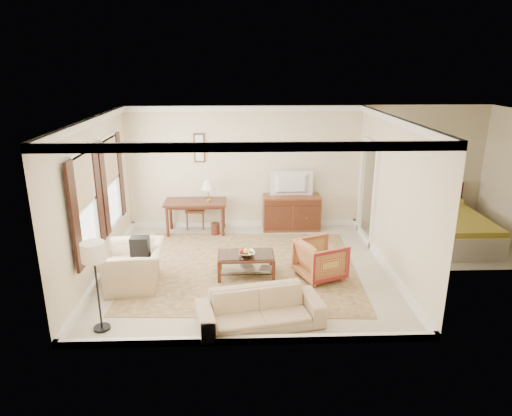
{
  "coord_description": "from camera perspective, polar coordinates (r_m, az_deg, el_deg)",
  "views": [
    {
      "loc": [
        -0.1,
        -8.07,
        3.83
      ],
      "look_at": [
        0.2,
        0.3,
        1.15
      ],
      "focal_mm": 32.0,
      "sensor_mm": 36.0,
      "label": 1
    }
  ],
  "objects": [
    {
      "name": "room_shell",
      "position": [
        8.18,
        -1.34,
        8.18
      ],
      "size": [
        5.51,
        5.01,
        2.91
      ],
      "color": "beige",
      "rests_on": "ground"
    },
    {
      "name": "club_armchair",
      "position": [
        8.42,
        -14.94,
        -6.24
      ],
      "size": [
        0.83,
        1.19,
        0.99
      ],
      "primitive_type": "imported",
      "rotation": [
        0.0,
        0.0,
        -1.49
      ],
      "color": "tan",
      "rests_on": "room_shell"
    },
    {
      "name": "floor_lamp",
      "position": [
        6.95,
        -19.61,
        -5.95
      ],
      "size": [
        0.35,
        0.35,
        1.4
      ],
      "color": "black",
      "rests_on": "room_shell"
    },
    {
      "name": "sideboard",
      "position": [
        10.9,
        4.41,
        -0.56
      ],
      "size": [
        1.35,
        0.52,
        0.83
      ],
      "primitive_type": "cube",
      "color": "brown",
      "rests_on": "room_shell"
    },
    {
      "name": "tv",
      "position": [
        10.63,
        4.54,
        3.99
      ],
      "size": [
        0.96,
        0.55,
        0.13
      ],
      "primitive_type": "imported",
      "rotation": [
        0.0,
        0.0,
        3.14
      ],
      "color": "black",
      "rests_on": "sideboard"
    },
    {
      "name": "book_a",
      "position": [
        8.62,
        -1.79,
        -7.34
      ],
      "size": [
        0.28,
        0.12,
        0.38
      ],
      "primitive_type": "imported",
      "rotation": [
        0.0,
        0.0,
        0.32
      ],
      "color": "brown",
      "rests_on": "coffee_table"
    },
    {
      "name": "annex_bedroom",
      "position": [
        10.87,
        23.07,
        -2.45
      ],
      "size": [
        3.0,
        2.7,
        2.9
      ],
      "color": "beige",
      "rests_on": "ground"
    },
    {
      "name": "window_rear",
      "position": [
        9.61,
        -17.71,
        3.17
      ],
      "size": [
        0.12,
        1.56,
        1.8
      ],
      "primitive_type": null,
      "color": "#CCB284",
      "rests_on": "room_shell"
    },
    {
      "name": "striped_armchair",
      "position": [
        8.53,
        8.09,
        -6.18
      ],
      "size": [
        0.96,
        0.99,
        0.8
      ],
      "primitive_type": "imported",
      "rotation": [
        0.0,
        0.0,
        1.96
      ],
      "color": "maroon",
      "rests_on": "room_shell"
    },
    {
      "name": "fruit_bowl",
      "position": [
        8.41,
        -1.16,
        -5.63
      ],
      "size": [
        0.42,
        0.42,
        0.1
      ],
      "primitive_type": "imported",
      "color": "silver",
      "rests_on": "coffee_table"
    },
    {
      "name": "writing_desk",
      "position": [
        10.65,
        -7.56,
        0.3
      ],
      "size": [
        1.42,
        0.71,
        0.77
      ],
      "color": "#472114",
      "rests_on": "room_shell"
    },
    {
      "name": "desk_lamp",
      "position": [
        10.52,
        -5.98,
        2.18
      ],
      "size": [
        0.32,
        0.32,
        0.5
      ],
      "primitive_type": null,
      "color": "silver",
      "rests_on": "writing_desk"
    },
    {
      "name": "window_front",
      "position": [
        8.14,
        -20.59,
        0.31
      ],
      "size": [
        0.12,
        1.56,
        1.8
      ],
      "primitive_type": null,
      "color": "#CCB284",
      "rests_on": "room_shell"
    },
    {
      "name": "framed_prints",
      "position": [
        10.75,
        -7.09,
        7.49
      ],
      "size": [
        0.25,
        0.04,
        0.68
      ],
      "primitive_type": null,
      "color": "#472114",
      "rests_on": "room_shell"
    },
    {
      "name": "backpack",
      "position": [
        8.3,
        -14.3,
        -4.66
      ],
      "size": [
        0.23,
        0.32,
        0.4
      ],
      "primitive_type": "cube",
      "rotation": [
        0.0,
        0.0,
        -1.55
      ],
      "color": "black",
      "rests_on": "club_armchair"
    },
    {
      "name": "doorway",
      "position": [
        10.34,
        13.79,
        1.78
      ],
      "size": [
        0.1,
        1.12,
        2.25
      ],
      "primitive_type": null,
      "color": "white",
      "rests_on": "room_shell"
    },
    {
      "name": "coffee_table",
      "position": [
        8.53,
        -1.25,
        -6.41
      ],
      "size": [
        1.05,
        0.62,
        0.44
      ],
      "rotation": [
        0.0,
        0.0,
        0.01
      ],
      "color": "#472114",
      "rests_on": "room_shell"
    },
    {
      "name": "book_b",
      "position": [
        8.58,
        0.51,
        -7.52
      ],
      "size": [
        0.28,
        0.09,
        0.38
      ],
      "primitive_type": "imported",
      "rotation": [
        0.0,
        0.0,
        -0.23
      ],
      "color": "brown",
      "rests_on": "coffee_table"
    },
    {
      "name": "desk_chair",
      "position": [
        11.03,
        -7.58,
        0.15
      ],
      "size": [
        0.48,
        0.48,
        1.05
      ],
      "primitive_type": null,
      "rotation": [
        0.0,
        0.0,
        -0.08
      ],
      "color": "brown",
      "rests_on": "room_shell"
    },
    {
      "name": "rug",
      "position": [
        8.98,
        -1.45,
        -7.47
      ],
      "size": [
        4.47,
        3.89,
        0.01
      ],
      "primitive_type": "cube",
      "rotation": [
        0.0,
        0.0,
        -0.05
      ],
      "color": "brown",
      "rests_on": "room_shell"
    },
    {
      "name": "sofa",
      "position": [
        7.0,
        0.52,
        -11.87
      ],
      "size": [
        1.96,
        0.92,
        0.74
      ],
      "primitive_type": "imported",
      "rotation": [
        0.0,
        0.0,
        0.2
      ],
      "color": "tan",
      "rests_on": "room_shell"
    }
  ]
}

